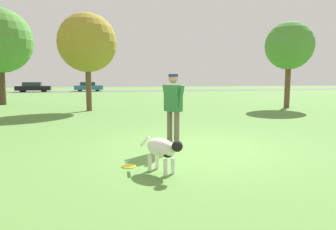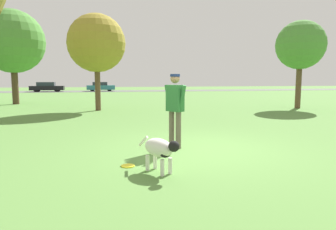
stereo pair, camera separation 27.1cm
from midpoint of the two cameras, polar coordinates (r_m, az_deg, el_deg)
The scene contains 9 objects.
ground_plane at distance 7.07m, azimuth 3.64°, elevation -6.49°, with size 120.00×120.00×0.00m, color #56843D.
far_road_strip at distance 42.89m, azimuth -12.13°, elevation 4.46°, with size 120.00×6.00×0.01m.
person at distance 7.04m, azimuth -0.11°, elevation 2.06°, with size 0.43×0.63×1.75m.
dog at distance 5.21m, azimuth -2.55°, elevation -6.48°, with size 0.62×0.98×0.62m.
frisbee at distance 5.73m, azimuth -8.77°, elevation -9.65°, with size 0.26×0.26×0.02m.
tree_mid_center at distance 16.19m, azimuth -15.60°, elevation 13.07°, with size 2.98×2.98×4.97m.
tree_near_right at distance 18.61m, azimuth 21.71°, elevation 12.10°, with size 2.68×2.68×4.87m.
parked_car_black at distance 43.08m, azimuth -24.47°, elevation 4.86°, with size 4.26×1.70×1.28m.
parked_car_teal at distance 43.02m, azimuth -15.10°, elevation 5.23°, with size 3.82×1.80×1.28m.
Camera 1 is at (-2.35, -6.48, 1.62)m, focal length 32.00 mm.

